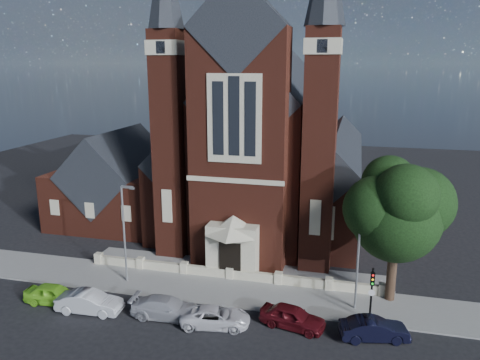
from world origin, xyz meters
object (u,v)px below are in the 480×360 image
object	(u,v)px
church	(269,147)
car_silver_a	(89,302)
street_lamp_left	(125,228)
street_lamp_right	(360,250)
traffic_signal	(372,288)
car_lime_van	(54,294)
parish_hall	(119,186)
street_tree	(399,213)
car_silver_b	(167,308)
car_navy	(374,329)
car_white_suv	(215,317)
car_dark_red	(293,317)

from	to	relation	value
church	car_silver_a	bearing A→B (deg)	-109.15
street_lamp_left	street_lamp_right	xyz separation A→B (m)	(18.00, 0.00, 0.00)
traffic_signal	car_lime_van	bearing A→B (deg)	-172.61
parish_hall	street_tree	bearing A→B (deg)	-23.26
church	parish_hall	distance (m)	17.26
car_silver_b	car_navy	size ratio (longest dim) A/B	1.15
parish_hall	car_navy	size ratio (longest dim) A/B	2.79
parish_hall	church	bearing A→B (deg)	17.16
church	parish_hall	bearing A→B (deg)	-162.84
street_lamp_left	car_lime_van	bearing A→B (deg)	-129.07
car_lime_van	street_lamp_left	bearing A→B (deg)	-42.73
church	car_lime_van	world-z (taller)	church
church	car_silver_b	distance (m)	24.59
car_silver_a	street_tree	bearing A→B (deg)	-76.38
church	street_lamp_right	size ratio (longest dim) A/B	4.31
car_white_suv	car_silver_a	bearing A→B (deg)	83.51
church	car_silver_a	world-z (taller)	church
street_tree	street_lamp_left	world-z (taller)	street_tree
parish_hall	car_dark_red	size ratio (longest dim) A/B	2.75
car_silver_a	street_lamp_left	bearing A→B (deg)	-8.76
street_lamp_right	car_navy	distance (m)	5.39
street_lamp_left	car_dark_red	xyz separation A→B (m)	(13.87, -3.41, -3.84)
street_lamp_left	traffic_signal	world-z (taller)	street_lamp_left
car_lime_van	car_navy	size ratio (longest dim) A/B	0.98
church	street_lamp_left	distance (m)	20.84
traffic_signal	car_silver_a	distance (m)	19.70
street_lamp_right	car_silver_a	xyz separation A→B (m)	(-18.40, -5.00, -3.83)
church	car_silver_b	bearing A→B (deg)	-96.66
church	street_tree	xyz separation A→B (m)	(12.60, -17.23, -1.23)
traffic_signal	car_navy	xyz separation A→B (m)	(0.22, -2.00, -1.86)
street_lamp_right	car_dark_red	xyz separation A→B (m)	(-4.13, -3.41, -3.84)
traffic_signal	car_navy	bearing A→B (deg)	-83.67
parish_hall	car_white_suv	distance (m)	25.29
church	car_silver_b	xyz separation A→B (m)	(-2.72, -23.27, -7.46)
street_lamp_right	car_white_suv	distance (m)	10.98
street_lamp_right	car_navy	world-z (taller)	street_lamp_right
car_silver_b	street_tree	bearing A→B (deg)	-71.18
car_silver_b	car_white_suv	distance (m)	3.61
traffic_signal	street_tree	bearing A→B (deg)	64.05
street_tree	car_white_suv	world-z (taller)	street_tree
traffic_signal	street_lamp_right	bearing A→B (deg)	120.01
street_lamp_left	car_navy	bearing A→B (deg)	-10.58
car_lime_van	parish_hall	bearing A→B (deg)	9.83
street_lamp_left	car_navy	distance (m)	19.84
church	car_dark_red	distance (m)	24.30
church	car_silver_b	size ratio (longest dim) A/B	6.95
car_white_suv	street_lamp_left	bearing A→B (deg)	53.36
parish_hall	street_tree	xyz separation A→B (m)	(28.60, -12.29, 2.95)
car_lime_van	car_dark_red	xyz separation A→B (m)	(17.52, 1.09, 0.02)
street_lamp_right	car_silver_a	bearing A→B (deg)	-164.81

